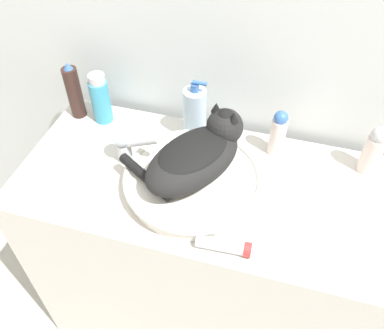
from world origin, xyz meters
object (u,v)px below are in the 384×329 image
(hairspray_can_black, at_px, (74,92))
(lotion_bottle_white, at_px, (373,150))
(cat, at_px, (197,153))
(cream_tube, at_px, (224,246))
(soap_pump_bottle, at_px, (195,114))
(mouthwash_bottle, at_px, (100,99))
(faucet, at_px, (126,142))
(deodorant_stick, at_px, (278,133))

(hairspray_can_black, xyz_separation_m, lotion_bottle_white, (0.95, -0.00, -0.01))
(cat, height_order, cream_tube, cat)
(soap_pump_bottle, bearing_deg, mouthwash_bottle, 180.00)
(hairspray_can_black, relative_size, cream_tube, 1.44)
(faucet, distance_m, mouthwash_bottle, 0.23)
(lotion_bottle_white, height_order, mouthwash_bottle, mouthwash_bottle)
(faucet, relative_size, soap_pump_bottle, 0.75)
(faucet, relative_size, hairspray_can_black, 0.80)
(hairspray_can_black, relative_size, mouthwash_bottle, 1.16)
(mouthwash_bottle, distance_m, soap_pump_bottle, 0.32)
(lotion_bottle_white, distance_m, cream_tube, 0.52)
(hairspray_can_black, bearing_deg, faucet, -33.15)
(hairspray_can_black, xyz_separation_m, soap_pump_bottle, (0.41, -0.00, -0.00))
(soap_pump_bottle, bearing_deg, cat, -72.32)
(hairspray_can_black, bearing_deg, deodorant_stick, -0.00)
(mouthwash_bottle, bearing_deg, faucet, -46.01)
(deodorant_stick, height_order, cream_tube, deodorant_stick)
(cat, relative_size, deodorant_stick, 2.30)
(deodorant_stick, bearing_deg, mouthwash_bottle, 180.00)
(mouthwash_bottle, xyz_separation_m, deodorant_stick, (0.58, -0.00, -0.01))
(mouthwash_bottle, relative_size, soap_pump_bottle, 0.82)
(hairspray_can_black, height_order, mouthwash_bottle, hairspray_can_black)
(faucet, bearing_deg, cat, 4.13)
(cat, distance_m, mouthwash_bottle, 0.43)
(faucet, xyz_separation_m, hairspray_can_black, (-0.25, 0.16, 0.02))
(faucet, distance_m, deodorant_stick, 0.45)
(deodorant_stick, relative_size, soap_pump_bottle, 0.73)
(lotion_bottle_white, relative_size, soap_pump_bottle, 0.75)
(lotion_bottle_white, bearing_deg, faucet, -166.69)
(cat, relative_size, mouthwash_bottle, 2.06)
(hairspray_can_black, bearing_deg, lotion_bottle_white, -0.00)
(cat, relative_size, cream_tube, 2.58)
(deodorant_stick, distance_m, cream_tube, 0.40)
(mouthwash_bottle, xyz_separation_m, soap_pump_bottle, (0.32, 0.00, 0.01))
(soap_pump_bottle, distance_m, cream_tube, 0.44)
(faucet, xyz_separation_m, mouthwash_bottle, (-0.16, 0.16, 0.01))
(hairspray_can_black, height_order, lotion_bottle_white, hairspray_can_black)
(hairspray_can_black, height_order, deodorant_stick, hairspray_can_black)
(hairspray_can_black, bearing_deg, mouthwash_bottle, -0.00)
(lotion_bottle_white, height_order, soap_pump_bottle, soap_pump_bottle)
(lotion_bottle_white, distance_m, deodorant_stick, 0.27)
(faucet, distance_m, lotion_bottle_white, 0.71)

